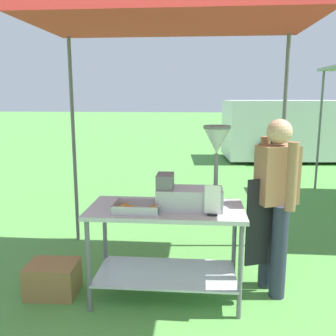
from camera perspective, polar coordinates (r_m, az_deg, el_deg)
The scene contains 9 objects.
ground_plane at distance 8.24m, azimuth 3.05°, elevation -1.68°, with size 70.00×70.00×0.00m, color #519342.
stall_canopy at distance 3.26m, azimuth -0.16°, elevation 22.08°, with size 2.69×2.48×2.53m.
donut_cart at distance 3.32m, azimuth -0.29°, elevation -9.93°, with size 1.35×0.66×0.85m.
donut_tray at distance 3.15m, azimuth -4.74°, elevation -6.23°, with size 0.40×0.27×0.07m.
donut_fryer at distance 3.16m, azimuth 4.07°, elevation -2.18°, with size 0.61×0.28×0.72m.
menu_sign at distance 3.03m, azimuth 6.85°, elevation -5.30°, with size 0.13×0.05×0.25m.
vendor at distance 3.47m, azimuth 16.12°, elevation -4.49°, with size 0.46×0.53×1.61m.
supply_crate at distance 3.72m, azimuth -17.28°, elevation -15.93°, with size 0.46×0.37×0.30m.
van_white at distance 11.44m, azimuth 21.94°, elevation 5.54°, with size 5.30×2.39×1.69m.
Camera 1 is at (0.24, -2.04, 1.80)m, focal length 39.66 mm.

